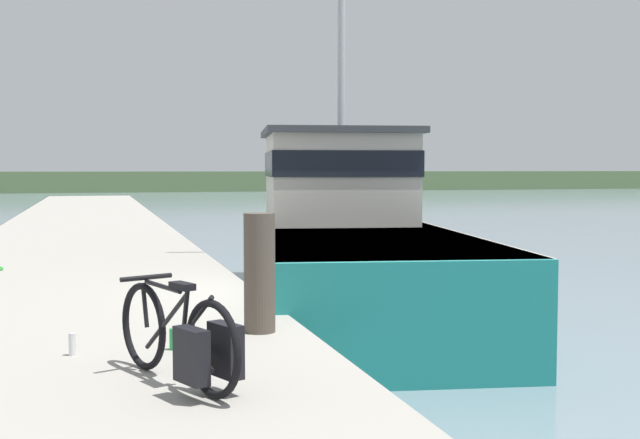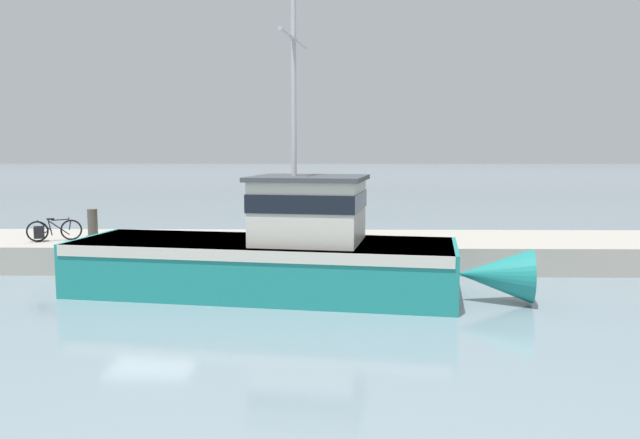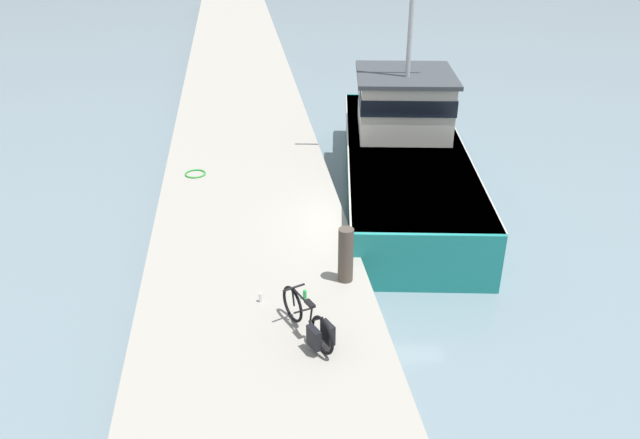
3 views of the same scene
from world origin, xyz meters
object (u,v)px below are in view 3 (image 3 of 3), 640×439
at_px(fishing_boat_main, 404,149).
at_px(water_bottle_by_bike, 260,298).
at_px(bicycle_touring, 311,323).
at_px(mooring_post, 346,255).
at_px(water_bottle_on_curb, 305,295).

distance_m(fishing_boat_main, water_bottle_by_bike, 8.29).
xyz_separation_m(fishing_boat_main, bicycle_touring, (-3.79, -8.16, 0.09)).
bearing_deg(mooring_post, fishing_boat_main, 65.66).
height_order(fishing_boat_main, bicycle_touring, fishing_boat_main).
height_order(fishing_boat_main, water_bottle_by_bike, fishing_boat_main).
bearing_deg(mooring_post, water_bottle_on_curb, -147.88).
distance_m(water_bottle_by_bike, water_bottle_on_curb, 0.87).
bearing_deg(water_bottle_by_bike, fishing_boat_main, 56.06).
bearing_deg(water_bottle_on_curb, water_bottle_by_bike, 179.03).
height_order(water_bottle_by_bike, water_bottle_on_curb, water_bottle_by_bike).
relative_size(fishing_boat_main, bicycle_touring, 7.71).
bearing_deg(mooring_post, water_bottle_by_bike, -162.68).
bearing_deg(water_bottle_by_bike, bicycle_touring, -56.85).
relative_size(bicycle_touring, water_bottle_by_bike, 8.31).
relative_size(mooring_post, water_bottle_on_curb, 6.17).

